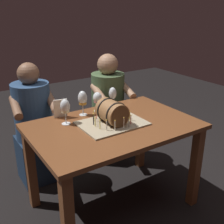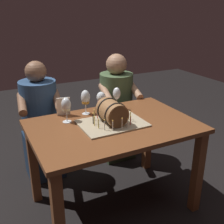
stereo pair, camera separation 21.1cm
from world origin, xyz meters
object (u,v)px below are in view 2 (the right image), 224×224
Objects in this scene: person_seated_left at (41,126)px; wine_glass_rose at (101,98)px; barrel_cake at (112,114)px; dining_table at (114,138)px; person_seated_right at (116,111)px; menu_card at (63,106)px; wine_glass_white at (66,106)px; wine_glass_empty at (117,94)px; wine_glass_amber at (85,98)px.

wine_glass_rose is at bearing -42.47° from person_seated_left.
barrel_cake is 0.43× the size of person_seated_left.
person_seated_left is at bearing 119.26° from barrel_cake.
dining_table is 1.10× the size of person_seated_right.
person_seated_left is (-0.12, 0.37, -0.30)m from menu_card.
wine_glass_white is at bearing -78.88° from person_seated_left.
wine_glass_empty is at bearing 55.89° from barrel_cake.
person_seated_left reaches higher than barrel_cake.
wine_glass_white reaches higher than menu_card.
barrel_cake is at bearing -60.74° from person_seated_left.
person_seated_right is at bearing 0.01° from person_seated_left.
person_seated_right is (0.23, 0.44, -0.35)m from wine_glass_empty.
person_seated_right is at bearing 39.45° from wine_glass_amber.
wine_glass_amber reaches higher than barrel_cake.
person_seated_right is (0.71, 0.52, -0.35)m from wine_glass_white.
dining_table is 0.83m from person_seated_right.
wine_glass_white is at bearing 145.93° from dining_table.
wine_glass_white is at bearing -154.74° from wine_glass_amber.
wine_glass_amber is 1.23× the size of wine_glass_rose.
wine_glass_rose is at bearing 80.94° from barrel_cake.
wine_glass_amber is 0.75m from person_seated_right.
wine_glass_white is (-0.35, -0.11, 0.02)m from wine_glass_rose.
wine_glass_empty is 0.17× the size of person_seated_left.
dining_table is 6.31× the size of wine_glass_white.
wine_glass_amber is at bearing 109.14° from barrel_cake.
person_seated_left is 1.00× the size of person_seated_right.
wine_glass_empty reaches higher than barrel_cake.
wine_glass_white reaches higher than wine_glass_empty.
wine_glass_empty is at bearing 8.87° from wine_glass_white.
wine_glass_amber is at bearing 109.87° from dining_table.
menu_card is at bearing 82.52° from wine_glass_white.
barrel_cake is 2.37× the size of wine_glass_amber.
person_seated_right reaches higher than wine_glass_rose.
wine_glass_amber reaches higher than wine_glass_empty.
person_seated_left is at bearing 142.88° from wine_glass_empty.
wine_glass_amber reaches higher than wine_glass_white.
menu_card is at bearing -72.13° from person_seated_left.
barrel_cake is (-0.01, 0.01, 0.20)m from dining_table.
wine_glass_empty is at bearing -3.62° from wine_glass_amber.
wine_glass_white is at bearing -162.86° from wine_glass_rose.
wine_glass_amber is 0.22m from wine_glass_white.
dining_table is at bearing -53.17° from barrel_cake.
wine_glass_amber is (-0.10, 0.29, 0.06)m from barrel_cake.
barrel_cake reaches higher than wine_glass_rose.
barrel_cake is at bearing -33.37° from wine_glass_white.
wine_glass_white reaches higher than barrel_cake.
wine_glass_rose is 0.84× the size of wine_glass_white.
menu_card is (-0.33, 0.04, -0.04)m from wine_glass_rose.
wine_glass_rose is at bearing -131.76° from person_seated_right.
wine_glass_empty reaches higher than wine_glass_rose.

